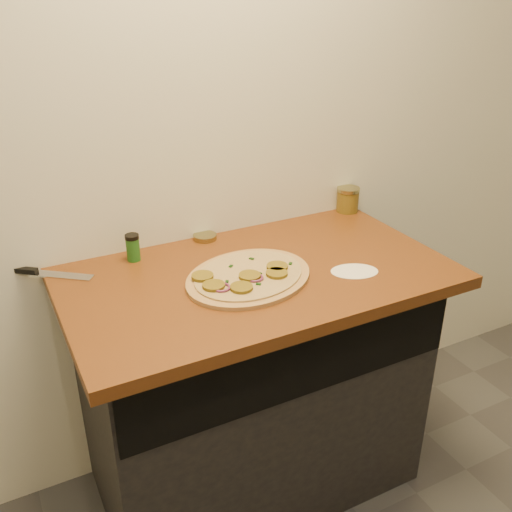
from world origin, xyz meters
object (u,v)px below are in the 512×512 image
spice_shaker (133,247)px  pizza (248,277)px  salsa_jar (348,199)px  chefs_knife (40,273)px

spice_shaker → pizza: bearing=-47.0°
salsa_jar → spice_shaker: salsa_jar is taller
chefs_knife → salsa_jar: salsa_jar is taller
salsa_jar → spice_shaker: 0.87m
salsa_jar → pizza: bearing=-151.1°
chefs_knife → spice_shaker: (0.29, -0.04, 0.04)m
pizza → spice_shaker: spice_shaker is taller
chefs_knife → salsa_jar: size_ratio=2.58×
pizza → spice_shaker: (-0.27, 0.29, 0.04)m
chefs_knife → pizza: bearing=-30.4°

